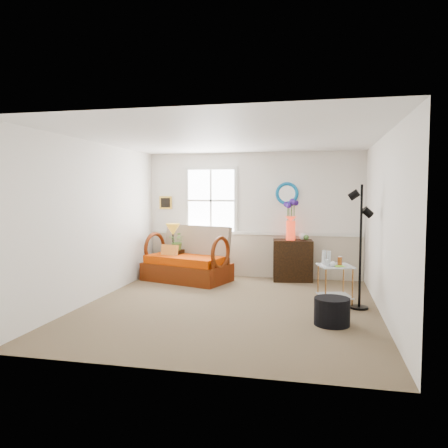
% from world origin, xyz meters
% --- Properties ---
extents(floor, '(4.50, 5.00, 0.01)m').
position_xyz_m(floor, '(0.00, 0.00, 0.00)').
color(floor, olive).
rests_on(floor, ground).
extents(ceiling, '(4.50, 5.00, 0.01)m').
position_xyz_m(ceiling, '(0.00, 0.00, 2.60)').
color(ceiling, white).
rests_on(ceiling, walls).
extents(walls, '(4.51, 5.01, 2.60)m').
position_xyz_m(walls, '(0.00, 0.00, 1.30)').
color(walls, white).
rests_on(walls, floor).
extents(wainscot, '(4.46, 0.02, 0.90)m').
position_xyz_m(wainscot, '(0.00, 2.48, 0.45)').
color(wainscot, '#BAAB94').
rests_on(wainscot, walls).
extents(chair_rail, '(4.46, 0.04, 0.06)m').
position_xyz_m(chair_rail, '(0.00, 2.47, 0.92)').
color(chair_rail, silver).
rests_on(chair_rail, walls).
extents(window, '(1.14, 0.06, 1.44)m').
position_xyz_m(window, '(-0.90, 2.47, 1.60)').
color(window, white).
rests_on(window, walls).
extents(picture, '(0.28, 0.03, 0.28)m').
position_xyz_m(picture, '(-1.92, 2.48, 1.55)').
color(picture, '#B3882B').
rests_on(picture, walls).
extents(mirror, '(0.47, 0.07, 0.47)m').
position_xyz_m(mirror, '(0.70, 2.48, 1.75)').
color(mirror, '#0B83BA').
rests_on(mirror, walls).
extents(loveseat, '(1.87, 1.40, 1.09)m').
position_xyz_m(loveseat, '(-1.24, 1.79, 0.54)').
color(loveseat, '#482005').
rests_on(loveseat, floor).
extents(throw_pillow, '(0.37, 0.20, 0.36)m').
position_xyz_m(throw_pillow, '(-1.60, 1.77, 0.54)').
color(throw_pillow, '#D16415').
rests_on(throw_pillow, loveseat).
extents(lamp_stand, '(0.42, 0.42, 0.60)m').
position_xyz_m(lamp_stand, '(-1.58, 1.97, 0.30)').
color(lamp_stand, black).
rests_on(lamp_stand, floor).
extents(table_lamp, '(0.33, 0.33, 0.54)m').
position_xyz_m(table_lamp, '(-1.57, 1.93, 0.86)').
color(table_lamp, '#C58B1D').
rests_on(table_lamp, lamp_stand).
extents(potted_plant, '(0.41, 0.44, 0.29)m').
position_xyz_m(potted_plant, '(-1.46, 1.90, 0.74)').
color(potted_plant, '#487331').
rests_on(potted_plant, lamp_stand).
extents(cabinet, '(0.82, 0.59, 0.82)m').
position_xyz_m(cabinet, '(0.84, 2.26, 0.41)').
color(cabinet, black).
rests_on(cabinet, floor).
extents(flower_vase, '(0.26, 0.26, 0.80)m').
position_xyz_m(flower_vase, '(0.80, 2.22, 1.22)').
color(flower_vase, red).
rests_on(flower_vase, cabinet).
extents(side_table, '(0.61, 0.61, 0.63)m').
position_xyz_m(side_table, '(1.61, 0.49, 0.31)').
color(side_table, '#AB7136').
rests_on(side_table, floor).
extents(tabletop_items, '(0.48, 0.48, 0.22)m').
position_xyz_m(tabletop_items, '(1.57, 0.51, 0.74)').
color(tabletop_items, silver).
rests_on(tabletop_items, side_table).
extents(floor_lamp, '(0.32, 0.32, 1.90)m').
position_xyz_m(floor_lamp, '(1.97, 0.33, 0.95)').
color(floor_lamp, black).
rests_on(floor_lamp, floor).
extents(ottoman, '(0.60, 0.60, 0.37)m').
position_xyz_m(ottoman, '(1.54, -0.61, 0.18)').
color(ottoman, black).
rests_on(ottoman, floor).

